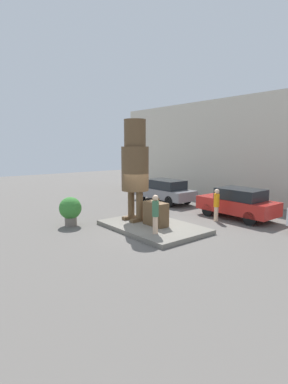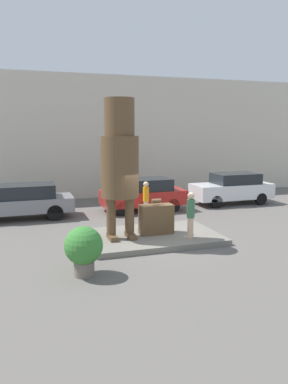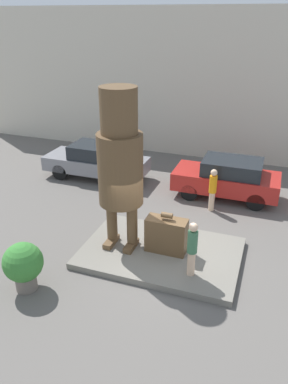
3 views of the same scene
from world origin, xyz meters
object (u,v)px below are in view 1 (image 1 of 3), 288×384
(statue_figure, at_px, (135,162))
(giant_suitcase, at_px, (156,214))
(parked_car_red, at_px, (238,203))
(planter_pot, at_px, (70,209))
(tourist, at_px, (155,213))
(parked_car_grey, at_px, (164,190))
(worker_hivis, at_px, (216,204))

(statue_figure, bearing_deg, giant_suitcase, 4.87)
(parked_car_red, bearing_deg, planter_pot, 60.71)
(statue_figure, xyz_separation_m, parked_car_red, (2.48, 4.88, -2.18))
(tourist, distance_m, parked_car_red, 5.64)
(statue_figure, relative_size, tourist, 2.98)
(statue_figure, bearing_deg, tourist, -17.71)
(giant_suitcase, bearing_deg, planter_pot, -138.75)
(statue_figure, height_order, parked_car_grey, statue_figure)
(statue_figure, relative_size, parked_car_grey, 1.05)
(tourist, relative_size, planter_pot, 1.17)
(parked_car_grey, xyz_separation_m, parked_car_red, (5.75, -0.04, 0.01))
(tourist, bearing_deg, planter_pot, -155.60)
(statue_figure, bearing_deg, worker_hivis, 58.98)
(tourist, relative_size, parked_car_grey, 0.35)
(parked_car_red, xyz_separation_m, planter_pot, (-4.20, -7.49, -0.05))
(parked_car_grey, bearing_deg, tourist, 134.70)
(statue_figure, xyz_separation_m, tourist, (2.36, -0.75, -1.94))
(statue_figure, height_order, worker_hivis, statue_figure)
(worker_hivis, bearing_deg, parked_car_red, 75.38)
(planter_pot, height_order, worker_hivis, worker_hivis)
(giant_suitcase, bearing_deg, parked_car_grey, 134.03)
(giant_suitcase, xyz_separation_m, parked_car_grey, (-4.65, 4.81, 0.09))
(giant_suitcase, height_order, parked_car_grey, parked_car_grey)
(tourist, height_order, worker_hivis, tourist)
(parked_car_grey, height_order, planter_pot, parked_car_grey)
(statue_figure, xyz_separation_m, giant_suitcase, (1.38, 0.12, -2.28))
(giant_suitcase, xyz_separation_m, planter_pot, (-3.10, -2.72, 0.05))
(tourist, xyz_separation_m, parked_car_grey, (-5.62, 5.68, -0.25))
(statue_figure, xyz_separation_m, worker_hivis, (2.14, 3.55, -2.12))
(giant_suitcase, height_order, tourist, tourist)
(statue_figure, height_order, tourist, statue_figure)
(tourist, height_order, planter_pot, tourist)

